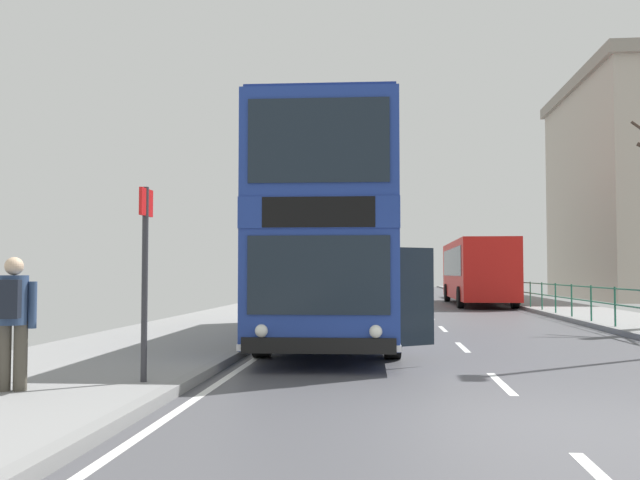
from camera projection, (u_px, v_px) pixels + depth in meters
name	position (u px, v px, depth m)	size (l,w,h in m)	color
ground	(473.00, 418.00, 7.26)	(15.80, 140.00, 0.20)	#4A4A4F
double_decker_bus_main	(334.00, 237.00, 15.75)	(3.36, 10.45, 4.52)	navy
background_bus_far_lane	(477.00, 270.00, 34.25)	(2.70, 11.04, 3.07)	red
pedestrian_railing_far_kerb	(555.00, 293.00, 24.76)	(0.05, 34.11, 1.05)	#236B4C
pedestrian_with_backpack	(12.00, 313.00, 8.34)	(0.55, 0.58, 1.60)	#4C473D
bus_stop_sign_near	(145.00, 261.00, 9.12)	(0.08, 0.44, 2.54)	#2D2D33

